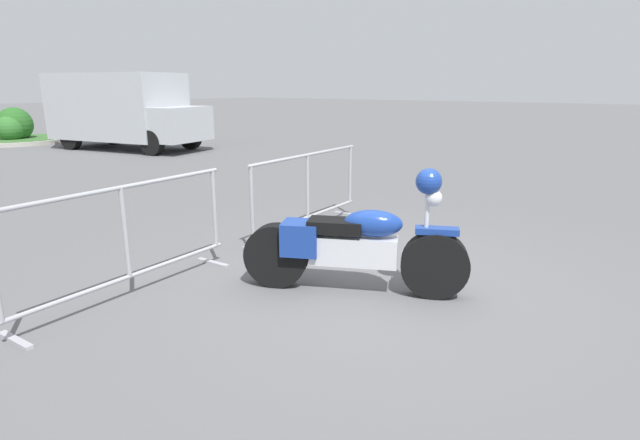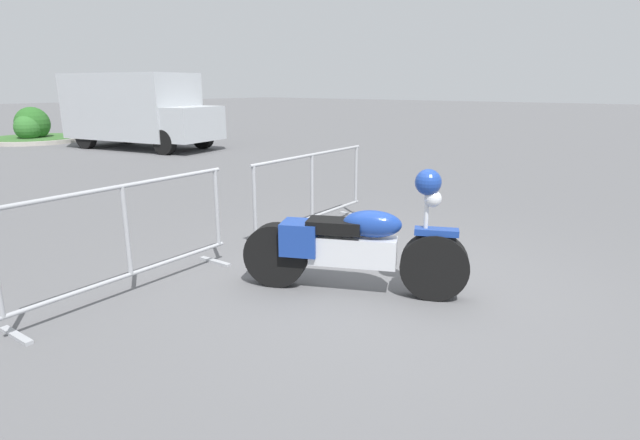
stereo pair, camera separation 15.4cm
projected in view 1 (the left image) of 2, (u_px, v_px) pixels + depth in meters
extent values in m
plane|color=#5B5B5E|center=(374.00, 287.00, 4.96)|extent=(120.00, 120.00, 0.00)
cylinder|color=black|center=(435.00, 265.00, 4.65)|extent=(0.44, 0.64, 0.63)
cylinder|color=black|center=(276.00, 255.00, 4.92)|extent=(0.44, 0.64, 0.63)
cube|color=silver|center=(354.00, 250.00, 4.76)|extent=(0.58, 0.85, 0.28)
ellipsoid|color=navy|center=(373.00, 223.00, 4.66)|extent=(0.47, 0.61, 0.26)
cube|color=black|center=(335.00, 226.00, 4.73)|extent=(0.47, 0.58, 0.12)
cube|color=navy|center=(301.00, 238.00, 4.82)|extent=(0.44, 0.46, 0.32)
cube|color=navy|center=(437.00, 231.00, 4.56)|extent=(0.30, 0.41, 0.06)
cylinder|color=silver|center=(427.00, 216.00, 4.55)|extent=(0.05, 0.05, 0.44)
sphere|color=silver|center=(433.00, 198.00, 4.49)|extent=(0.16, 0.16, 0.16)
sphere|color=navy|center=(429.00, 182.00, 4.46)|extent=(0.24, 0.24, 0.24)
cylinder|color=#9EA0A5|center=(121.00, 188.00, 4.47)|extent=(2.36, 0.16, 0.04)
cylinder|color=#9EA0A5|center=(130.00, 276.00, 4.69)|extent=(2.36, 0.16, 0.04)
cylinder|color=#9EA0A5|center=(125.00, 233.00, 4.58)|extent=(0.05, 0.05, 0.85)
cylinder|color=#9EA0A5|center=(214.00, 209.00, 5.49)|extent=(0.05, 0.05, 0.85)
cube|color=#9EA0A5|center=(16.00, 340.00, 3.89)|extent=(0.08, 0.44, 0.03)
cube|color=#9EA0A5|center=(213.00, 263.00, 5.59)|extent=(0.08, 0.44, 0.03)
cylinder|color=#9EA0A5|center=(307.00, 155.00, 6.58)|extent=(2.36, 0.16, 0.04)
cylinder|color=#9EA0A5|center=(308.00, 217.00, 6.80)|extent=(2.36, 0.16, 0.04)
cylinder|color=#9EA0A5|center=(252.00, 202.00, 5.78)|extent=(0.05, 0.05, 0.85)
cylinder|color=#9EA0A5|center=(308.00, 187.00, 6.69)|extent=(0.05, 0.05, 0.85)
cylinder|color=#9EA0A5|center=(350.00, 175.00, 7.60)|extent=(0.05, 0.05, 0.85)
cube|color=#9EA0A5|center=(257.00, 251.00, 6.00)|extent=(0.08, 0.44, 0.03)
cube|color=#9EA0A5|center=(347.00, 214.00, 7.70)|extent=(0.08, 0.44, 0.03)
cube|color=#B2B7BC|center=(117.00, 106.00, 15.55)|extent=(2.79, 4.42, 2.00)
cube|color=#B2B7BC|center=(182.00, 124.00, 14.65)|extent=(2.04, 1.27, 1.00)
cylinder|color=black|center=(190.00, 137.00, 15.68)|extent=(0.38, 0.75, 0.72)
cylinder|color=black|center=(152.00, 143.00, 14.21)|extent=(0.38, 0.75, 0.72)
cylinder|color=black|center=(113.00, 133.00, 17.02)|extent=(0.38, 0.75, 0.72)
cylinder|color=black|center=(71.00, 138.00, 15.55)|extent=(0.38, 0.75, 0.72)
cylinder|color=#ADA89E|center=(18.00, 140.00, 17.57)|extent=(3.29, 3.29, 0.14)
cylinder|color=#38662D|center=(18.00, 138.00, 17.55)|extent=(3.03, 3.03, 0.02)
sphere|color=#286023|center=(15.00, 124.00, 17.36)|extent=(1.17, 1.17, 1.17)
sphere|color=#33702D|center=(10.00, 128.00, 17.09)|extent=(0.90, 0.90, 0.90)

